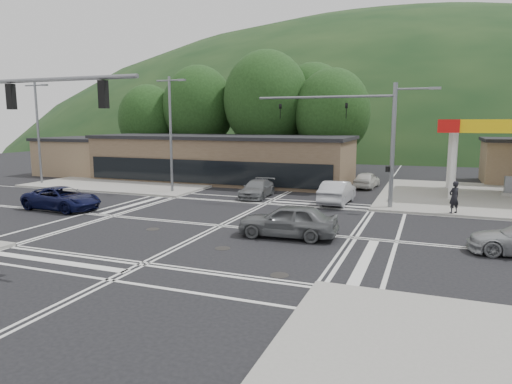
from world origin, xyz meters
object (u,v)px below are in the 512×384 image
(car_queue_a, at_px, (337,192))
(car_northbound, at_px, (257,189))
(car_queue_b, at_px, (367,180))
(car_grey_center, at_px, (288,220))
(car_blue_west, at_px, (62,198))
(pedestrian, at_px, (454,197))

(car_queue_a, distance_m, car_northbound, 6.08)
(car_queue_b, bearing_deg, car_northbound, 54.08)
(car_grey_center, height_order, car_queue_b, car_grey_center)
(car_blue_west, bearing_deg, car_grey_center, -91.38)
(car_queue_a, height_order, car_queue_b, car_queue_a)
(car_grey_center, height_order, car_northbound, car_grey_center)
(car_grey_center, bearing_deg, car_queue_a, 173.96)
(car_northbound, bearing_deg, car_blue_west, -141.19)
(pedestrian, bearing_deg, car_blue_west, -25.70)
(car_grey_center, bearing_deg, car_queue_b, 172.37)
(car_blue_west, xyz_separation_m, pedestrian, (23.40, 7.00, 0.39))
(car_queue_a, relative_size, pedestrian, 2.49)
(car_queue_a, xyz_separation_m, pedestrian, (7.33, -1.50, 0.32))
(car_blue_west, xyz_separation_m, car_queue_a, (16.07, 8.50, 0.07))
(car_northbound, height_order, pedestrian, pedestrian)
(car_queue_b, distance_m, pedestrian, 11.74)
(car_queue_a, distance_m, car_queue_b, 8.36)
(car_northbound, xyz_separation_m, pedestrian, (13.40, -1.91, 0.47))
(car_grey_center, xyz_separation_m, pedestrian, (7.80, 8.50, 0.29))
(car_queue_a, bearing_deg, pedestrian, 170.07)
(car_grey_center, distance_m, pedestrian, 11.54)
(car_queue_a, bearing_deg, car_queue_b, -94.54)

